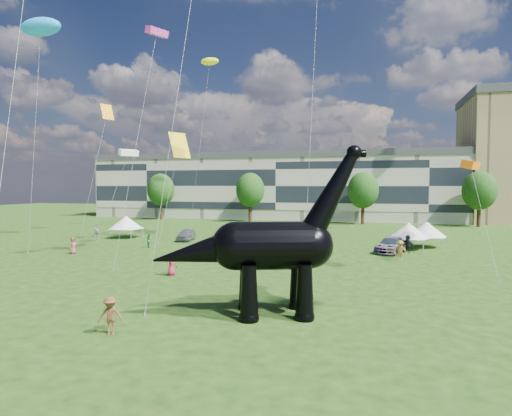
# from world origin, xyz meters

# --- Properties ---
(ground) EXTENTS (220.00, 220.00, 0.00)m
(ground) POSITION_xyz_m (0.00, 0.00, 0.00)
(ground) COLOR #16330C
(ground) RESTS_ON ground
(terrace_row) EXTENTS (78.00, 11.00, 12.00)m
(terrace_row) POSITION_xyz_m (-8.00, 62.00, 6.00)
(terrace_row) COLOR beige
(terrace_row) RESTS_ON ground
(tree_far_left) EXTENTS (5.20, 5.20, 9.44)m
(tree_far_left) POSITION_xyz_m (-30.00, 53.00, 6.29)
(tree_far_left) COLOR #382314
(tree_far_left) RESTS_ON ground
(tree_mid_left) EXTENTS (5.20, 5.20, 9.44)m
(tree_mid_left) POSITION_xyz_m (-12.00, 53.00, 6.29)
(tree_mid_left) COLOR #382314
(tree_mid_left) RESTS_ON ground
(tree_mid_right) EXTENTS (5.20, 5.20, 9.44)m
(tree_mid_right) POSITION_xyz_m (8.00, 53.00, 6.29)
(tree_mid_right) COLOR #382314
(tree_mid_right) RESTS_ON ground
(tree_far_right) EXTENTS (5.20, 5.20, 9.44)m
(tree_far_right) POSITION_xyz_m (26.00, 53.00, 6.29)
(tree_far_right) COLOR #382314
(tree_far_right) RESTS_ON ground
(dinosaur_sculpture) EXTENTS (10.94, 5.15, 9.06)m
(dinosaur_sculpture) POSITION_xyz_m (4.16, -0.94, 3.42)
(dinosaur_sculpture) COLOR black
(dinosaur_sculpture) RESTS_ON ground
(car_silver) EXTENTS (2.38, 4.40, 1.42)m
(car_silver) POSITION_xyz_m (-12.11, 25.21, 0.71)
(car_silver) COLOR #A7A8AB
(car_silver) RESTS_ON ground
(car_grey) EXTENTS (5.27, 3.97, 1.66)m
(car_grey) POSITION_xyz_m (-3.19, 20.07, 0.83)
(car_grey) COLOR slate
(car_grey) RESTS_ON ground
(car_white) EXTENTS (5.05, 2.68, 1.35)m
(car_white) POSITION_xyz_m (0.65, 28.67, 0.68)
(car_white) COLOR white
(car_white) RESTS_ON ground
(car_dark) EXTENTS (3.79, 5.56, 1.49)m
(car_dark) POSITION_xyz_m (11.34, 22.04, 0.75)
(car_dark) COLOR #595960
(car_dark) RESTS_ON ground
(gazebo_near) EXTENTS (4.49, 4.49, 2.79)m
(gazebo_near) POSITION_xyz_m (13.16, 24.68, 1.96)
(gazebo_near) COLOR silver
(gazebo_near) RESTS_ON ground
(gazebo_far) EXTENTS (3.97, 3.97, 2.75)m
(gazebo_far) POSITION_xyz_m (15.15, 26.73, 1.93)
(gazebo_far) COLOR silver
(gazebo_far) RESTS_ON ground
(gazebo_left) EXTENTS (4.13, 4.13, 2.80)m
(gazebo_left) POSITION_xyz_m (-20.44, 25.51, 1.96)
(gazebo_left) COLOR white
(gazebo_left) RESTS_ON ground
(visitors) EXTENTS (38.56, 35.41, 1.82)m
(visitors) POSITION_xyz_m (-2.00, 15.51, 0.86)
(visitors) COLOR #9D273E
(visitors) RESTS_ON ground
(kites) EXTENTS (64.44, 49.58, 30.19)m
(kites) POSITION_xyz_m (-19.03, 20.70, 21.87)
(kites) COLOR red
(kites) RESTS_ON ground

